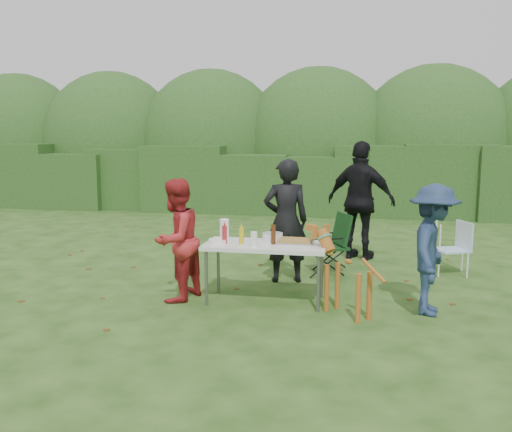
% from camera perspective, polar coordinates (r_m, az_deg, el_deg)
% --- Properties ---
extents(ground, '(80.00, 80.00, 0.00)m').
position_cam_1_polar(ground, '(6.68, -0.43, -9.52)').
color(ground, '#1E4211').
extents(hedge_row, '(22.00, 1.40, 1.70)m').
position_cam_1_polar(hedge_row, '(14.33, 5.94, 3.68)').
color(hedge_row, '#23471C').
rests_on(hedge_row, ground).
extents(shrub_backdrop, '(20.00, 2.60, 3.20)m').
position_cam_1_polar(shrub_backdrop, '(15.87, 6.51, 6.87)').
color(shrub_backdrop, '#3D6628').
rests_on(shrub_backdrop, ground).
extents(folding_table, '(1.50, 0.70, 0.74)m').
position_cam_1_polar(folding_table, '(6.69, 1.00, -3.39)').
color(folding_table, silver).
rests_on(folding_table, ground).
extents(person_cook, '(0.73, 0.58, 1.74)m').
position_cam_1_polar(person_cook, '(7.60, 3.17, -0.52)').
color(person_cook, black).
rests_on(person_cook, ground).
extents(person_red_jacket, '(0.76, 0.88, 1.54)m').
position_cam_1_polar(person_red_jacket, '(6.84, -8.40, -2.51)').
color(person_red_jacket, '#AC2327').
rests_on(person_red_jacket, ground).
extents(person_black_puffy, '(1.25, 0.86, 1.97)m').
position_cam_1_polar(person_black_puffy, '(9.13, 10.98, 1.59)').
color(person_black_puffy, black).
rests_on(person_black_puffy, ground).
extents(child, '(0.75, 1.08, 1.52)m').
position_cam_1_polar(child, '(6.57, 18.13, -3.39)').
color(child, navy).
rests_on(child, ground).
extents(dog, '(1.02, 1.00, 0.97)m').
position_cam_1_polar(dog, '(6.33, 9.65, -6.09)').
color(dog, '#9D591E').
rests_on(dog, ground).
extents(camping_chair, '(0.76, 0.76, 0.91)m').
position_cam_1_polar(camping_chair, '(8.19, 7.66, -2.88)').
color(camping_chair, '#113512').
rests_on(camping_chair, ground).
extents(lawn_chair, '(0.62, 0.62, 0.80)m').
position_cam_1_polar(lawn_chair, '(8.59, 19.88, -3.17)').
color(lawn_chair, '#5792C3').
rests_on(lawn_chair, ground).
extents(food_tray, '(0.45, 0.30, 0.02)m').
position_cam_1_polar(food_tray, '(6.72, 4.17, -2.80)').
color(food_tray, '#B7B7BA').
rests_on(food_tray, folding_table).
extents(focaccia_bread, '(0.40, 0.26, 0.04)m').
position_cam_1_polar(focaccia_bread, '(6.72, 4.17, -2.56)').
color(focaccia_bread, olive).
rests_on(focaccia_bread, food_tray).
extents(mustard_bottle, '(0.06, 0.06, 0.20)m').
position_cam_1_polar(mustard_bottle, '(6.64, -1.54, -2.14)').
color(mustard_bottle, gold).
rests_on(mustard_bottle, folding_table).
extents(ketchup_bottle, '(0.06, 0.06, 0.22)m').
position_cam_1_polar(ketchup_bottle, '(6.67, -3.32, -2.00)').
color(ketchup_bottle, '#AA2126').
rests_on(ketchup_bottle, folding_table).
extents(beer_bottle, '(0.06, 0.06, 0.24)m').
position_cam_1_polar(beer_bottle, '(6.64, 1.84, -1.96)').
color(beer_bottle, '#47230F').
rests_on(beer_bottle, folding_table).
extents(paper_towel_roll, '(0.12, 0.12, 0.26)m').
position_cam_1_polar(paper_towel_roll, '(6.96, -3.36, -1.39)').
color(paper_towel_roll, white).
rests_on(paper_towel_roll, folding_table).
extents(cup_stack, '(0.08, 0.08, 0.18)m').
position_cam_1_polar(cup_stack, '(6.50, -0.23, -2.45)').
color(cup_stack, white).
rests_on(cup_stack, folding_table).
extents(pasta_bowl, '(0.26, 0.26, 0.10)m').
position_cam_1_polar(pasta_bowl, '(6.86, 1.75, -2.20)').
color(pasta_bowl, silver).
rests_on(pasta_bowl, folding_table).
extents(plate_stack, '(0.24, 0.24, 0.05)m').
position_cam_1_polar(plate_stack, '(6.74, -4.00, -2.64)').
color(plate_stack, white).
rests_on(plate_stack, folding_table).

